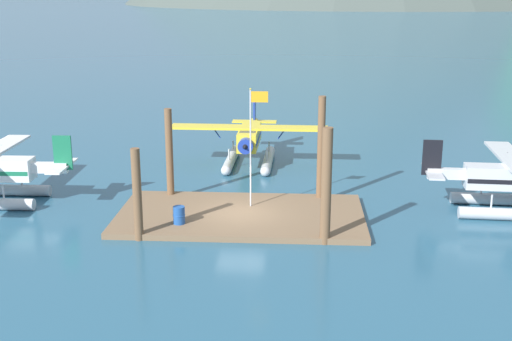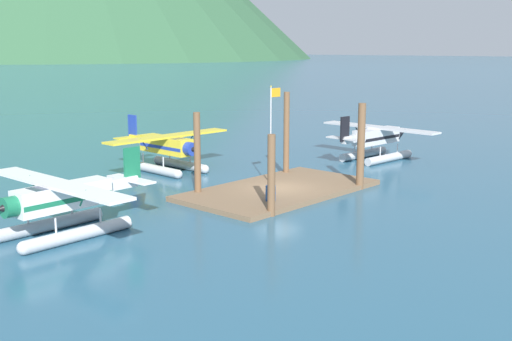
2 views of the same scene
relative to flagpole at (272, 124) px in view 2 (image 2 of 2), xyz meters
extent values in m
plane|color=#285670|center=(-0.57, -1.12, -4.21)|extent=(1200.00, 1200.00, 0.00)
cube|color=brown|center=(-0.57, -1.12, -4.06)|extent=(12.69, 6.86, 0.30)
cylinder|color=brown|center=(-5.11, -4.42, -1.98)|extent=(0.42, 0.42, 4.46)
cylinder|color=brown|center=(3.65, -4.34, -1.45)|extent=(0.48, 0.48, 5.53)
cylinder|color=brown|center=(-4.77, 1.83, -1.62)|extent=(0.41, 0.41, 5.17)
cylinder|color=brown|center=(3.61, 1.80, -1.24)|extent=(0.41, 0.41, 5.95)
cylinder|color=silver|center=(-0.12, 0.00, -0.80)|extent=(0.08, 0.08, 6.22)
cube|color=orange|center=(0.33, 0.00, 1.96)|extent=(0.90, 0.03, 0.56)
sphere|color=gold|center=(-0.12, 0.00, 2.36)|extent=(0.10, 0.10, 0.10)
cylinder|color=#1E4C99|center=(-3.46, -2.92, -3.47)|extent=(0.58, 0.58, 0.88)
torus|color=#1E4C99|center=(-3.46, -2.92, -3.47)|extent=(0.62, 0.62, 0.04)
cylinder|color=#B7BABF|center=(0.39, 9.52, -3.89)|extent=(0.75, 5.61, 0.64)
sphere|color=#B7BABF|center=(0.34, 6.72, -3.89)|extent=(0.64, 0.64, 0.64)
cylinder|color=#B7BABF|center=(-2.11, 9.57, -3.89)|extent=(0.75, 5.61, 0.64)
sphere|color=#B7BABF|center=(-2.16, 6.77, -3.89)|extent=(0.64, 0.64, 0.64)
cylinder|color=#B7BABF|center=(0.37, 8.32, -3.22)|extent=(0.10, 0.10, 0.70)
cylinder|color=#B7BABF|center=(0.41, 10.72, -3.22)|extent=(0.10, 0.10, 0.70)
cylinder|color=#B7BABF|center=(-2.13, 8.37, -3.22)|extent=(0.10, 0.10, 0.70)
cylinder|color=#B7BABF|center=(-2.09, 10.77, -3.22)|extent=(0.10, 0.10, 0.70)
cube|color=yellow|center=(-0.86, 9.54, -2.27)|extent=(1.33, 4.82, 1.20)
cube|color=#1E389E|center=(-0.86, 9.54, -2.37)|extent=(1.35, 4.73, 0.24)
cube|color=#283347|center=(-0.88, 8.46, -1.94)|extent=(1.07, 1.12, 0.56)
cube|color=yellow|center=(-0.86, 9.24, -1.60)|extent=(10.42, 1.60, 0.14)
cylinder|color=#1E389E|center=(1.34, 9.20, -1.94)|extent=(0.62, 0.09, 0.84)
cylinder|color=#1E389E|center=(-3.06, 9.28, -1.94)|extent=(0.62, 0.09, 0.84)
cylinder|color=#1E389E|center=(-0.91, 6.84, -2.27)|extent=(0.97, 0.62, 0.96)
cone|color=black|center=(-0.92, 6.39, -2.27)|extent=(0.37, 0.36, 0.36)
cube|color=yellow|center=(-0.80, 12.79, -2.17)|extent=(0.48, 2.21, 0.56)
cube|color=#1E389E|center=(-0.78, 13.69, -1.32)|extent=(0.14, 1.00, 1.90)
cube|color=yellow|center=(-0.78, 13.59, -2.07)|extent=(3.21, 0.86, 0.10)
cylinder|color=#B7BABF|center=(13.63, 1.87, -3.89)|extent=(5.63, 0.96, 0.64)
sphere|color=#B7BABF|center=(16.43, 1.71, -3.89)|extent=(0.64, 0.64, 0.64)
cylinder|color=#B7BABF|center=(13.49, -0.62, -3.89)|extent=(5.63, 0.96, 0.64)
sphere|color=#B7BABF|center=(16.28, -0.79, -3.89)|extent=(0.64, 0.64, 0.64)
cylinder|color=#B7BABF|center=(14.83, 1.80, -3.22)|extent=(0.10, 0.10, 0.70)
cylinder|color=#B7BABF|center=(12.43, 1.94, -3.22)|extent=(0.10, 0.10, 0.70)
cylinder|color=#B7BABF|center=(14.68, -0.69, -3.22)|extent=(0.10, 0.10, 0.70)
cylinder|color=#B7BABF|center=(12.29, -0.55, -3.22)|extent=(0.10, 0.10, 0.70)
cube|color=silver|center=(13.56, 0.63, -2.27)|extent=(4.86, 1.52, 1.20)
cube|color=black|center=(13.56, 0.63, -2.37)|extent=(4.77, 1.53, 0.24)
cube|color=#283347|center=(14.64, 0.56, -1.94)|extent=(1.16, 1.12, 0.56)
cube|color=silver|center=(13.86, 0.61, -1.60)|extent=(2.00, 10.46, 0.14)
cylinder|color=black|center=(13.99, 2.80, -1.94)|extent=(0.12, 0.63, 0.84)
cylinder|color=black|center=(13.73, -1.59, -1.94)|extent=(0.12, 0.63, 0.84)
cylinder|color=black|center=(16.25, 0.47, -2.27)|extent=(0.65, 0.99, 0.96)
cone|color=black|center=(16.70, 0.44, -2.27)|extent=(0.37, 0.38, 0.36)
cube|color=silver|center=(10.31, 0.81, -2.17)|extent=(2.22, 0.57, 0.56)
cube|color=black|center=(9.42, 0.87, -1.32)|extent=(1.01, 0.18, 1.90)
cube|color=silver|center=(9.52, 0.86, -2.07)|extent=(0.98, 3.24, 0.10)
cylinder|color=#B7BABF|center=(-14.53, -0.61, -3.89)|extent=(5.61, 0.74, 0.64)
sphere|color=#B7BABF|center=(-17.33, -0.66, -3.89)|extent=(0.64, 0.64, 0.64)
cylinder|color=#B7BABF|center=(-14.57, 1.89, -3.89)|extent=(5.61, 0.74, 0.64)
cylinder|color=#B7BABF|center=(-15.73, -0.63, -3.22)|extent=(0.10, 0.10, 0.70)
cylinder|color=#B7BABF|center=(-13.33, -0.59, -3.22)|extent=(0.10, 0.10, 0.70)
cylinder|color=#B7BABF|center=(-15.77, 1.87, -3.22)|extent=(0.10, 0.10, 0.70)
cylinder|color=#B7BABF|center=(-13.37, 1.91, -3.22)|extent=(0.10, 0.10, 0.70)
cube|color=white|center=(-14.55, 0.64, -2.27)|extent=(4.82, 1.33, 1.20)
cube|color=#196B47|center=(-14.55, 0.64, -2.37)|extent=(4.73, 1.34, 0.24)
cube|color=#283347|center=(-15.63, 0.62, -1.94)|extent=(1.12, 1.07, 0.56)
cube|color=white|center=(-14.85, 0.63, -1.60)|extent=(1.59, 10.42, 0.14)
cylinder|color=#196B47|center=(-14.81, -1.57, -1.94)|extent=(0.09, 0.62, 0.84)
cylinder|color=#196B47|center=(-14.89, 2.83, -1.94)|extent=(0.09, 0.62, 0.84)
cylinder|color=#196B47|center=(-17.25, 0.59, -2.27)|extent=(0.62, 0.97, 0.96)
cone|color=black|center=(-17.70, 0.58, -2.27)|extent=(0.36, 0.37, 0.36)
cube|color=white|center=(-11.30, 0.70, -2.17)|extent=(2.21, 0.48, 0.56)
cube|color=#196B47|center=(-10.40, 0.71, -1.32)|extent=(1.00, 0.14, 1.90)
cube|color=white|center=(-10.50, 0.71, -2.07)|extent=(0.86, 3.21, 0.10)
camera|label=1|loc=(2.19, -33.14, 7.36)|focal=46.11mm
camera|label=2|loc=(-29.70, -25.84, 4.77)|focal=43.70mm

